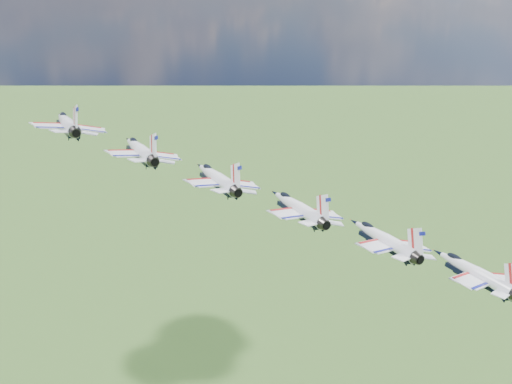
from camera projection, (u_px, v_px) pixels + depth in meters
jet_0 at (67, 123)px, 85.47m from camera, size 13.11×16.59×6.32m
jet_1 at (140, 149)px, 83.28m from camera, size 13.11×16.59×6.32m
jet_2 at (216, 177)px, 81.09m from camera, size 13.11×16.59×6.32m
jet_3 at (297, 207)px, 78.90m from camera, size 13.11×16.59×6.32m
jet_4 at (382, 238)px, 76.71m from camera, size 13.11×16.59×6.32m
jet_5 at (473, 271)px, 74.51m from camera, size 13.11×16.59×6.32m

